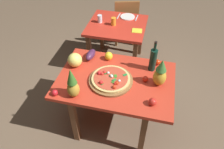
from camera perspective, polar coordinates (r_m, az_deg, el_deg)
ground_plane at (r=2.80m, az=0.83°, el=-11.87°), size 10.00×10.00×0.00m
display_table at (r=2.31m, az=0.99°, el=-2.74°), size 1.23×0.84×0.72m
background_table at (r=3.24m, az=1.31°, el=11.56°), size 0.84×0.78×0.72m
dining_chair at (r=3.83m, az=3.68°, el=14.60°), size 0.50×0.50×0.85m
pizza_board at (r=2.21m, az=-0.30°, el=-1.57°), size 0.46×0.46×0.02m
pizza at (r=2.19m, az=-0.38°, el=-1.10°), size 0.40×0.40×0.06m
wine_bottle at (r=2.31m, az=10.98°, el=4.00°), size 0.08×0.08×0.37m
pineapple_left at (r=2.15m, az=12.85°, el=0.17°), size 0.13×0.13×0.32m
pineapple_right at (r=2.01m, az=-10.59°, el=-2.66°), size 0.12×0.12×0.34m
melon at (r=2.40m, az=-9.95°, el=3.86°), size 0.16×0.16×0.16m
bell_pepper at (r=2.47m, az=-0.90°, el=4.98°), size 0.09×0.09×0.10m
eggplant at (r=2.51m, az=-5.78°, el=5.32°), size 0.11×0.21×0.09m
tomato_beside_pepper at (r=2.02m, az=10.87°, el=-7.23°), size 0.08×0.08×0.08m
tomato_at_corner at (r=2.23m, az=8.96°, el=-1.19°), size 0.06×0.06×0.06m
tomato_by_bottle at (r=2.46m, az=12.15°, el=3.25°), size 0.06×0.06×0.06m
tomato_near_board at (r=2.14m, az=-15.12°, el=-4.74°), size 0.06×0.06×0.06m
drinking_glass_juice at (r=3.14m, az=0.42°, el=14.11°), size 0.07×0.07×0.11m
drinking_glass_water at (r=3.21m, az=-3.28°, el=14.74°), size 0.07×0.07×0.11m
dinner_plate at (r=3.37m, az=4.21°, el=15.23°), size 0.22×0.22×0.02m
fork_utensil at (r=3.40m, az=1.80°, el=15.46°), size 0.03×0.18×0.01m
knife_utensil at (r=3.36m, az=6.64°, el=14.85°), size 0.02×0.18×0.01m
napkin_folded at (r=3.04m, az=6.74°, el=11.63°), size 0.15×0.13×0.01m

